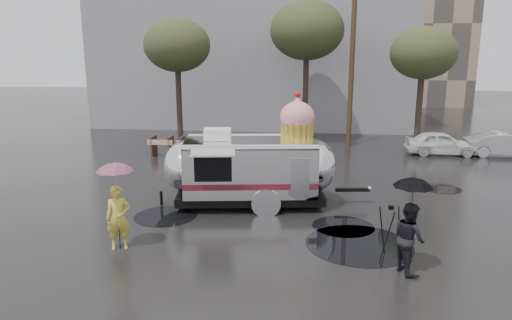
# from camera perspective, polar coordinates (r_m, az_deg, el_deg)

# --- Properties ---
(ground) EXTENTS (120.00, 120.00, 0.00)m
(ground) POSITION_cam_1_polar(r_m,az_deg,el_deg) (12.86, 4.53, -9.69)
(ground) COLOR black
(ground) RESTS_ON ground
(puddles) EXTENTS (11.17, 7.93, 0.01)m
(puddles) POSITION_cam_1_polar(r_m,az_deg,el_deg) (13.83, 8.40, -8.12)
(puddles) COLOR black
(puddles) RESTS_ON ground
(grey_building) EXTENTS (22.00, 12.00, 13.00)m
(grey_building) POSITION_cam_1_polar(r_m,az_deg,el_deg) (36.19, 0.07, 15.31)
(grey_building) COLOR slate
(grey_building) RESTS_ON ground
(utility_pole) EXTENTS (1.60, 0.28, 9.00)m
(utility_pole) POSITION_cam_1_polar(r_m,az_deg,el_deg) (25.96, 11.90, 11.89)
(utility_pole) COLOR #473323
(utility_pole) RESTS_ON ground
(tree_left) EXTENTS (3.64, 3.64, 6.95)m
(tree_left) POSITION_cam_1_polar(r_m,az_deg,el_deg) (25.99, -9.84, 13.88)
(tree_left) COLOR #382D26
(tree_left) RESTS_ON ground
(tree_mid) EXTENTS (4.20, 4.20, 8.03)m
(tree_mid) POSITION_cam_1_polar(r_m,az_deg,el_deg) (26.92, 6.39, 15.76)
(tree_mid) COLOR #382D26
(tree_mid) RESTS_ON ground
(tree_right) EXTENTS (3.36, 3.36, 6.42)m
(tree_right) POSITION_cam_1_polar(r_m,az_deg,el_deg) (25.48, 20.17, 12.36)
(tree_right) COLOR #382D26
(tree_right) RESTS_ON ground
(barricade_row) EXTENTS (4.30, 0.80, 1.00)m
(barricade_row) POSITION_cam_1_polar(r_m,az_deg,el_deg) (23.08, -8.11, 1.71)
(barricade_row) COLOR #473323
(barricade_row) RESTS_ON ground
(airstream_trailer) EXTENTS (7.14, 3.40, 3.88)m
(airstream_trailer) POSITION_cam_1_polar(r_m,az_deg,el_deg) (15.23, -0.41, -0.68)
(airstream_trailer) COLOR silver
(airstream_trailer) RESTS_ON ground
(person_left) EXTENTS (0.72, 0.61, 1.69)m
(person_left) POSITION_cam_1_polar(r_m,az_deg,el_deg) (12.40, -16.84, -6.91)
(person_left) COLOR gold
(person_left) RESTS_ON ground
(umbrella_pink) EXTENTS (1.15, 1.15, 2.33)m
(umbrella_pink) POSITION_cam_1_polar(r_m,az_deg,el_deg) (12.08, -17.17, -2.01)
(umbrella_pink) COLOR pink
(umbrella_pink) RESTS_ON ground
(person_right) EXTENTS (0.70, 0.91, 1.68)m
(person_right) POSITION_cam_1_polar(r_m,az_deg,el_deg) (11.21, 18.59, -9.20)
(person_right) COLOR black
(person_right) RESTS_ON ground
(umbrella_black) EXTENTS (1.10, 1.10, 2.30)m
(umbrella_black) POSITION_cam_1_polar(r_m,az_deg,el_deg) (10.86, 18.99, -3.88)
(umbrella_black) COLOR black
(umbrella_black) RESTS_ON ground
(tripod) EXTENTS (0.54, 0.57, 1.40)m
(tripod) POSITION_cam_1_polar(r_m,az_deg,el_deg) (11.75, 16.38, -8.18)
(tripod) COLOR black
(tripod) RESTS_ON ground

